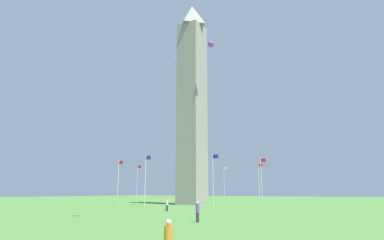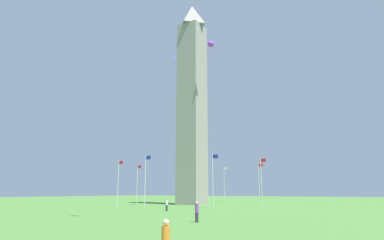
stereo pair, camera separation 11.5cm
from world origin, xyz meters
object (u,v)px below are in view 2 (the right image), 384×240
Objects in this scene: flagpole_w at (145,179)px; kite_blue_diamond at (174,59)px; flagpole_sw at (118,180)px; person_white_shirt at (167,204)px; flagpole_ne at (259,182)px; obelisk_monument at (192,98)px; flagpole_se at (179,183)px; flagpole_nw at (213,178)px; flagpole_s at (137,182)px; flagpole_n at (262,180)px; flagpole_e at (224,183)px; person_purple_shirt at (197,212)px; kite_purple_delta at (211,43)px.

kite_blue_diamond reaches higher than flagpole_w.
person_white_shirt is at bearing -27.60° from flagpole_sw.
obelisk_monument is at bearing -135.15° from flagpole_ne.
flagpole_se is 30.33m from flagpole_nw.
flagpole_s is (-25.89, -10.72, 0.00)m from flagpole_ne.
person_white_shirt is at bearing -66.95° from obelisk_monument.
obelisk_monument reaches higher than flagpole_ne.
flagpole_ne is (-4.44, 10.72, 0.00)m from flagpole_n.
flagpole_sw is (-21.45, -21.45, 0.00)m from flagpole_ne.
flagpole_w is (15.17, -15.17, 0.00)m from flagpole_s.
flagpole_n and flagpole_sw have the same top height.
person_purple_shirt is (21.05, -48.22, -3.92)m from flagpole_e.
flagpole_ne and flagpole_s have the same top height.
flagpole_s is (-30.33, 0.00, 0.00)m from flagpole_n.
flagpole_ne is at bearing -22.50° from flagpole_e.
flagpole_n is at bearing 45.00° from flagpole_w.
flagpole_ne is 28.03m from flagpole_s.
flagpole_sw is (-10.72, -25.89, 0.00)m from flagpole_e.
flagpole_sw is at bearing -67.50° from flagpole_s.
flagpole_e and flagpole_se have the same top height.
flagpole_w is 5.08× the size of kite_blue_diamond.
flagpole_sw and flagpole_nw have the same top height.
obelisk_monument reaches higher than person_white_shirt.
kite_blue_diamond reaches higher than flagpole_sw.
flagpole_sw reaches higher than person_white_shirt.
flagpole_ne is 1.00× the size of flagpole_nw.
flagpole_sw is 22.45m from person_white_shirt.
kite_purple_delta is (-3.90, 7.02, 28.03)m from flagpole_nw.
flagpole_nw is (10.78, -10.72, -18.07)m from obelisk_monument.
obelisk_monument is 31.67m from person_white_shirt.
flagpole_w is (-0.00, -30.33, 0.00)m from flagpole_e.
flagpole_nw is 5.08× the size of kite_blue_diamond.
kite_purple_delta reaches higher than flagpole_se.
obelisk_monument is 26.34× the size of kite_blue_diamond.
kite_purple_delta reaches higher than flagpole_e.
flagpole_w is at bearing -45.00° from flagpole_s.
flagpole_ne and flagpole_w have the same top height.
flagpole_w is at bearing -112.50° from flagpole_ne.
flagpole_ne is 32.27m from kite_blue_diamond.
person_purple_shirt is at bearing -57.45° from obelisk_monument.
flagpole_n is 1.00× the size of flagpole_nw.
flagpole_se is at bearing 30.11° from person_white_shirt.
flagpole_n is at bearing -18.34° from person_white_shirt.
flagpole_w is at bearing -90.00° from flagpole_e.
flagpole_nw reaches higher than person_purple_shirt.
obelisk_monument is at bearing -0.00° from flagpole_s.
flagpole_ne is at bearing 44.85° from obelisk_monument.
flagpole_se is at bearing 180.00° from flagpole_ne.
flagpole_w is 27.90m from person_purple_shirt.
flagpole_se is at bearing 90.00° from flagpole_sw.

